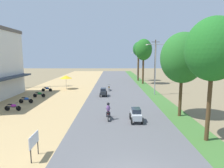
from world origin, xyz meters
TOP-DOWN VIEW (x-y plane):
  - parked_motorbike_third at (-11.84, 12.40)m, footprint 1.80×0.54m
  - parked_motorbike_fourth at (-11.94, 15.79)m, footprint 1.80×0.54m
  - parked_motorbike_fifth at (-11.61, 19.33)m, footprint 1.80×0.54m
  - parked_motorbike_sixth at (-12.07, 23.90)m, footprint 1.80×0.54m
  - street_signboard at (-5.46, 2.65)m, footprint 0.06×1.30m
  - vendor_umbrella at (-9.37, 26.45)m, footprint 2.20×2.20m
  - median_tree_nearest at (5.81, 5.07)m, footprint 3.67×3.67m
  - median_tree_second at (5.89, 10.65)m, footprint 4.21×4.21m
  - median_tree_third at (5.89, 33.39)m, footprint 3.64×3.64m
  - median_tree_fourth at (5.61, 38.89)m, footprint 2.85×2.85m
  - streetlamp_near at (5.80, 21.42)m, footprint 3.16×0.20m
  - streetlamp_mid at (5.80, 42.23)m, footprint 3.16×0.20m
  - utility_pole_near at (8.77, 34.85)m, footprint 1.80×0.20m
  - car_hatchback_silver at (1.27, 8.92)m, footprint 1.04×2.00m
  - car_hatchback_charcoal at (-2.24, 20.13)m, footprint 1.04×2.00m
  - motorbike_ahead_second at (-1.29, 9.52)m, footprint 0.54×1.80m
  - motorbike_ahead_third at (-1.46, 24.99)m, footprint 0.54×1.80m

SIDE VIEW (x-z plane):
  - parked_motorbike_third at x=-11.84m, z-range 0.08..1.02m
  - parked_motorbike_fourth at x=-11.94m, z-range 0.08..1.02m
  - parked_motorbike_fifth at x=-11.61m, z-range 0.08..1.02m
  - parked_motorbike_sixth at x=-12.07m, z-range 0.08..1.02m
  - motorbike_ahead_third at x=-1.46m, z-range 0.10..1.04m
  - car_hatchback_silver at x=1.27m, z-range 0.13..1.36m
  - car_hatchback_charcoal at x=-2.24m, z-range 0.13..1.36m
  - motorbike_ahead_second at x=-1.29m, z-range 0.03..1.69m
  - street_signboard at x=-5.46m, z-range 0.36..1.86m
  - vendor_umbrella at x=-9.37m, z-range 1.05..3.57m
  - streetlamp_mid at x=5.80m, z-range 0.64..7.79m
  - streetlamp_near at x=5.80m, z-range 0.66..8.59m
  - utility_pole_near at x=8.77m, z-range 0.19..9.93m
  - median_tree_second at x=5.89m, z-range 1.72..9.97m
  - median_tree_nearest at x=5.81m, z-range 2.17..10.71m
  - median_tree_third at x=5.89m, z-range 2.56..12.29m
  - median_tree_fourth at x=5.61m, z-range 2.94..12.49m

